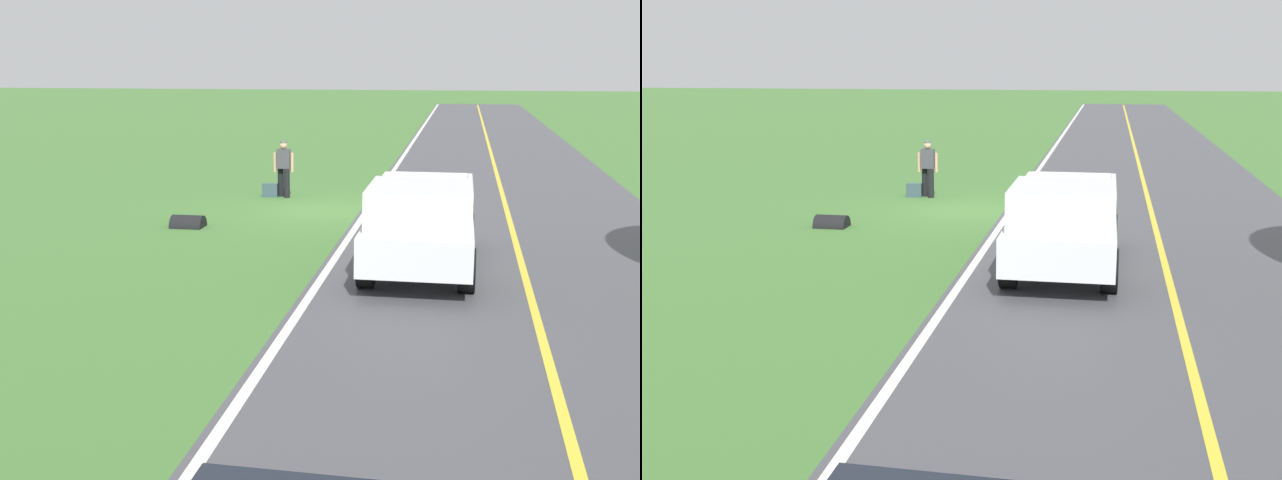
{
  "view_description": "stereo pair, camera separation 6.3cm",
  "coord_description": "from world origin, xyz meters",
  "views": [
    {
      "loc": [
        -3.68,
        21.43,
        4.0
      ],
      "look_at": [
        -1.6,
        9.76,
        1.36
      ],
      "focal_mm": 44.8,
      "sensor_mm": 36.0,
      "label": 1
    },
    {
      "loc": [
        -3.75,
        21.42,
        4.0
      ],
      "look_at": [
        -1.6,
        9.76,
        1.36
      ],
      "focal_mm": 44.8,
      "sensor_mm": 36.0,
      "label": 2
    }
  ],
  "objects": [
    {
      "name": "ground_plane",
      "position": [
        0.0,
        0.0,
        0.0
      ],
      "size": [
        200.0,
        200.0,
        0.0
      ],
      "primitive_type": "plane",
      "color": "#427033"
    },
    {
      "name": "lane_edge_line",
      "position": [
        -1.14,
        0.0,
        0.01
      ],
      "size": [
        0.16,
        117.6,
        0.0
      ],
      "primitive_type": "cube",
      "color": "silver",
      "rests_on": "ground"
    },
    {
      "name": "road_surface",
      "position": [
        -4.96,
        0.0,
        0.0
      ],
      "size": [
        7.99,
        120.0,
        0.0
      ],
      "primitive_type": "cube",
      "color": "#47474C",
      "rests_on": "ground"
    },
    {
      "name": "hitchhiker_walking",
      "position": [
        1.64,
        -2.07,
        0.98
      ],
      "size": [
        0.62,
        0.51,
        1.75
      ],
      "color": "black",
      "rests_on": "ground"
    },
    {
      "name": "suitcase_carried",
      "position": [
        2.05,
        -1.95,
        0.21
      ],
      "size": [
        0.48,
        0.24,
        0.42
      ],
      "primitive_type": "cube",
      "rotation": [
        0.0,
        0.0,
        1.66
      ],
      "color": "#384C56",
      "rests_on": "ground"
    },
    {
      "name": "pickup_truck_passing",
      "position": [
        -2.94,
        6.05,
        0.97
      ],
      "size": [
        2.11,
        5.4,
        1.82
      ],
      "color": "silver",
      "rests_on": "ground"
    },
    {
      "name": "drainage_culvert",
      "position": [
        2.98,
        2.84,
        0.0
      ],
      "size": [
        0.8,
        0.6,
        0.6
      ],
      "primitive_type": "cylinder",
      "rotation": [
        0.0,
        1.57,
        0.0
      ],
      "color": "black",
      "rests_on": "ground"
    },
    {
      "name": "lane_centre_line",
      "position": [
        -4.96,
        0.0,
        0.01
      ],
      "size": [
        0.14,
        117.6,
        0.0
      ],
      "primitive_type": "cube",
      "color": "gold",
      "rests_on": "ground"
    }
  ]
}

